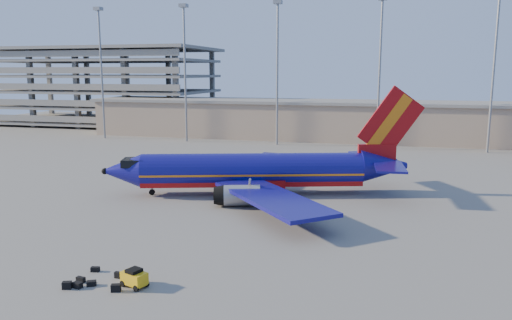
# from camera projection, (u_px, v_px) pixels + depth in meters

# --- Properties ---
(ground) EXTENTS (220.00, 220.00, 0.00)m
(ground) POSITION_uv_depth(u_px,v_px,m) (231.00, 201.00, 57.78)
(ground) COLOR slate
(ground) RESTS_ON ground
(terminal_building) EXTENTS (122.00, 16.00, 8.50)m
(terminal_building) POSITION_uv_depth(u_px,v_px,m) (356.00, 120.00, 109.57)
(terminal_building) COLOR #9E846D
(terminal_building) RESTS_ON ground
(parking_garage) EXTENTS (62.00, 32.00, 21.40)m
(parking_garage) POSITION_uv_depth(u_px,v_px,m) (104.00, 83.00, 142.11)
(parking_garage) COLOR slate
(parking_garage) RESTS_ON ground
(light_mast_row) EXTENTS (101.60, 1.60, 28.65)m
(light_mast_row) POSITION_uv_depth(u_px,v_px,m) (327.00, 57.00, 97.15)
(light_mast_row) COLOR gray
(light_mast_row) RESTS_ON ground
(aircraft_main) EXTENTS (37.69, 35.66, 13.17)m
(aircraft_main) POSITION_uv_depth(u_px,v_px,m) (260.00, 171.00, 60.71)
(aircraft_main) COLOR navy
(aircraft_main) RESTS_ON ground
(baggage_tug) EXTENTS (2.08, 1.65, 1.30)m
(baggage_tug) POSITION_uv_depth(u_px,v_px,m) (134.00, 277.00, 34.59)
(baggage_tug) COLOR gold
(baggage_tug) RESTS_ON ground
(luggage_pile) EXTENTS (4.23, 3.69, 0.51)m
(luggage_pile) POSITION_uv_depth(u_px,v_px,m) (92.00, 282.00, 35.01)
(luggage_pile) COLOR black
(luggage_pile) RESTS_ON ground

